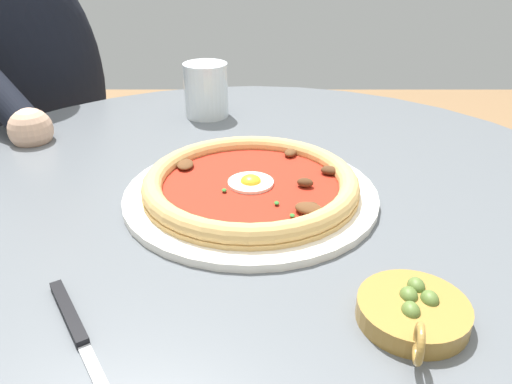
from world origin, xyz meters
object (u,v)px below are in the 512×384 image
(water_glass, at_px, (206,94))
(steak_knife, at_px, (79,334))
(cafe_chair_diner, at_px, (23,161))
(olive_pan, at_px, (413,311))
(pizza_on_plate, at_px, (250,187))
(diner_person, at_px, (47,178))
(dining_table, at_px, (251,279))

(water_glass, bearing_deg, steak_knife, 173.92)
(water_glass, distance_m, cafe_chair_diner, 0.63)
(water_glass, xyz_separation_m, cafe_chair_diner, (0.28, 0.50, -0.26))
(steak_knife, relative_size, olive_pan, 1.59)
(pizza_on_plate, relative_size, olive_pan, 2.62)
(water_glass, height_order, cafe_chair_diner, cafe_chair_diner)
(water_glass, xyz_separation_m, diner_person, (0.18, 0.40, -0.26))
(steak_knife, bearing_deg, olive_pan, -85.88)
(pizza_on_plate, xyz_separation_m, olive_pan, (-0.23, -0.15, -0.01))
(water_glass, height_order, olive_pan, water_glass)
(pizza_on_plate, height_order, olive_pan, olive_pan)
(dining_table, height_order, pizza_on_plate, pizza_on_plate)
(olive_pan, distance_m, diner_person, 0.99)
(pizza_on_plate, distance_m, diner_person, 0.73)
(pizza_on_plate, bearing_deg, cafe_chair_diner, 43.98)
(cafe_chair_diner, bearing_deg, steak_knife, -152.76)
(water_glass, distance_m, olive_pan, 0.60)
(diner_person, bearing_deg, water_glass, -113.85)
(dining_table, bearing_deg, pizza_on_plate, 141.95)
(dining_table, xyz_separation_m, cafe_chair_diner, (0.60, 0.58, -0.09))
(pizza_on_plate, xyz_separation_m, steak_knife, (-0.25, 0.14, -0.01))
(olive_pan, bearing_deg, dining_table, 32.30)
(olive_pan, distance_m, cafe_chair_diner, 1.13)
(dining_table, height_order, olive_pan, olive_pan)
(water_glass, bearing_deg, olive_pan, -157.42)
(water_glass, distance_m, steak_knife, 0.57)
(dining_table, xyz_separation_m, water_glass, (0.32, 0.08, 0.17))
(olive_pan, relative_size, cafe_chair_diner, 0.15)
(olive_pan, bearing_deg, cafe_chair_diner, 41.22)
(steak_knife, bearing_deg, dining_table, -29.90)
(pizza_on_plate, xyz_separation_m, diner_person, (0.50, 0.48, -0.23))
(pizza_on_plate, height_order, steak_knife, pizza_on_plate)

